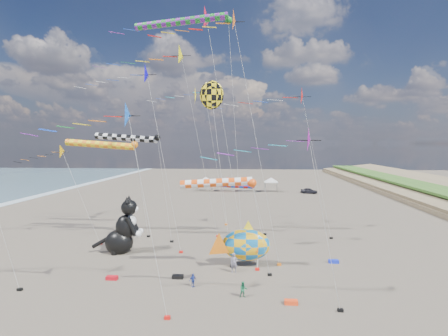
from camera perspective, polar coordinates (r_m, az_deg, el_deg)
ground at (r=22.87m, az=-7.94°, el=-24.73°), size 260.00×260.00×0.00m
delta_kite_0 at (r=40.95m, az=9.60°, el=11.08°), size 14.32×2.26×17.54m
delta_kite_1 at (r=47.26m, az=-4.48°, el=11.76°), size 9.82×1.86×18.69m
delta_kite_2 at (r=41.03m, az=-3.83°, el=23.50°), size 14.50×2.79×26.34m
delta_kite_3 at (r=32.95m, az=-0.46°, el=22.71°), size 11.67×2.09×22.94m
delta_kite_4 at (r=42.48m, az=-8.42°, el=17.14°), size 13.78×2.45×22.19m
delta_kite_5 at (r=22.87m, az=-20.06°, el=7.31°), size 9.61×1.74×13.67m
delta_kite_6 at (r=41.87m, az=-25.64°, el=1.95°), size 9.03×1.69×10.99m
delta_kite_7 at (r=22.74m, az=9.87°, el=3.62°), size 8.94×1.69×12.11m
delta_kite_9 at (r=36.39m, az=-13.93°, el=14.56°), size 10.66×2.18×19.12m
windsock_0 at (r=43.15m, az=-19.01°, el=3.59°), size 9.86×0.83×11.29m
windsock_1 at (r=38.98m, az=-6.35°, el=22.56°), size 11.44×0.81×23.90m
windsock_2 at (r=41.96m, az=1.64°, el=-2.88°), size 6.87×0.64×6.32m
windsock_3 at (r=28.84m, az=-0.53°, el=-2.51°), size 7.61×0.72×8.12m
windsock_4 at (r=39.91m, az=-15.09°, el=4.68°), size 8.54×0.72×11.98m
angelfish_kite at (r=32.79m, az=-2.38°, el=11.61°), size 3.74×3.02×16.77m
cat_inflatable at (r=36.86m, az=-16.34°, el=-8.84°), size 4.51×2.66×5.78m
fish_inflatable at (r=32.01m, az=3.52°, el=-12.39°), size 5.82×2.99×4.15m
person_adult at (r=30.81m, az=1.65°, el=-15.20°), size 0.67×0.49×1.69m
child_green at (r=26.41m, az=3.18°, el=-19.20°), size 0.65×0.56×1.15m
child_blue at (r=28.20m, az=-5.11°, el=-17.79°), size 0.62×0.59×1.04m
kite_bag_0 at (r=25.98m, az=10.89°, el=-20.71°), size 0.90×0.44×0.30m
kite_bag_1 at (r=30.01m, az=-7.56°, el=-17.19°), size 0.90×0.44×0.30m
kite_bag_2 at (r=34.75m, az=17.45°, el=-14.34°), size 0.90×0.44×0.30m
kite_bag_3 at (r=30.90m, az=-17.82°, el=-16.71°), size 0.90×0.44×0.30m
tent_row at (r=80.01m, az=2.32°, el=-1.62°), size 19.20×4.20×3.80m
parked_car at (r=79.31m, az=13.70°, el=-3.63°), size 3.83×2.43×1.21m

